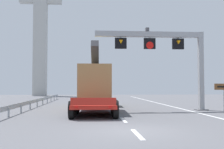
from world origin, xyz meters
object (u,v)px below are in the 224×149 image
(overhead_lane_gantry, at_px, (165,48))
(tourist_info_sign_brown, at_px, (224,90))
(heavy_haul_truck_red, at_px, (96,86))
(bridge_pylon_distant, at_px, (41,17))

(overhead_lane_gantry, xyz_separation_m, tourist_info_sign_brown, (4.02, -2.03, -3.49))
(overhead_lane_gantry, relative_size, heavy_haul_truck_red, 0.66)
(heavy_haul_truck_red, distance_m, bridge_pylon_distant, 41.25)
(overhead_lane_gantry, distance_m, tourist_info_sign_brown, 5.70)
(tourist_info_sign_brown, bearing_deg, bridge_pylon_distant, 117.70)
(bridge_pylon_distant, bearing_deg, heavy_haul_truck_red, -72.75)
(overhead_lane_gantry, relative_size, tourist_info_sign_brown, 4.25)
(heavy_haul_truck_red, height_order, bridge_pylon_distant, bridge_pylon_distant)
(tourist_info_sign_brown, bearing_deg, overhead_lane_gantry, 153.21)
(overhead_lane_gantry, xyz_separation_m, bridge_pylon_distant, (-17.16, 38.32, 11.96))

